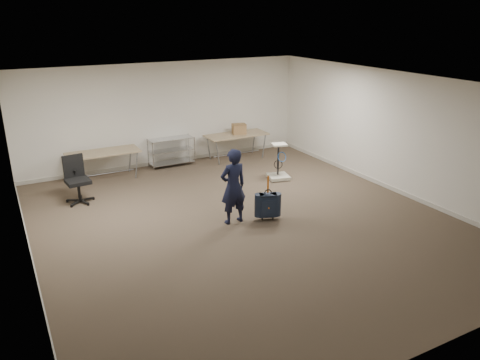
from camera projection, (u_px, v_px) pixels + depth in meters
ground at (244, 222)px, 9.57m from camera, size 9.00×9.00×0.00m
room_shell at (215, 197)px, 10.70m from camera, size 8.00×9.00×9.00m
folding_table_left at (103, 154)px, 11.77m from camera, size 1.80×0.75×0.73m
folding_table_right at (236, 136)px, 13.46m from camera, size 1.80×0.75×0.73m
wire_shelf at (171, 150)px, 12.90m from camera, size 1.22×0.47×0.80m
person at (233, 186)px, 9.28m from camera, size 0.59×0.40×1.55m
suitcase at (268, 205)px, 9.55m from camera, size 0.40×0.31×0.96m
office_chair at (78, 188)px, 10.47m from camera, size 0.64×0.64×1.06m
equipment_cart at (279, 170)px, 11.93m from camera, size 0.61×0.61×0.94m
cardboard_box at (239, 129)px, 13.45m from camera, size 0.44×0.37×0.29m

